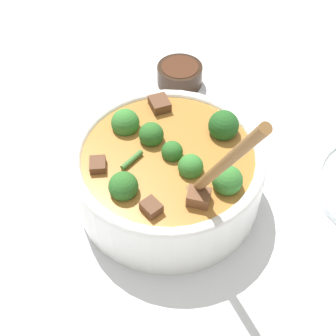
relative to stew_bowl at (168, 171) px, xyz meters
The scene contains 3 objects.
ground_plane 0.06m from the stew_bowl, 151.42° to the left, with size 4.00×4.00×0.00m, color silver.
stew_bowl is the anchor object (origin of this frame).
condiment_bowl 0.26m from the stew_bowl, 94.49° to the left, with size 0.08×0.08×0.04m.
Camera 1 is at (0.07, -0.41, 0.55)m, focal length 50.00 mm.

